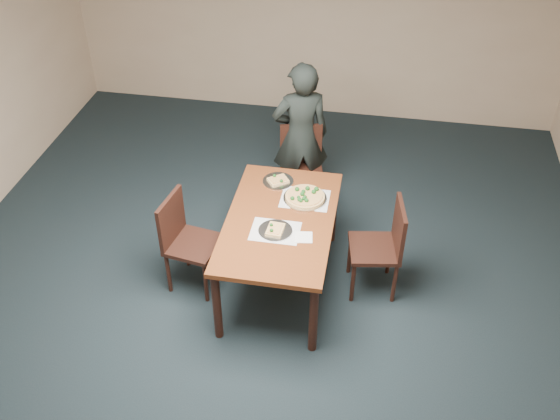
% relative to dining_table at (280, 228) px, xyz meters
% --- Properties ---
extents(ground, '(8.00, 8.00, 0.00)m').
position_rel_dining_table_xyz_m(ground, '(-0.15, -0.77, -0.66)').
color(ground, black).
rests_on(ground, ground).
extents(room_shell, '(8.00, 8.00, 8.00)m').
position_rel_dining_table_xyz_m(room_shell, '(-0.15, -0.77, 1.08)').
color(room_shell, '#CAAA8C').
rests_on(room_shell, ground).
extents(dining_table, '(0.90, 1.50, 0.75)m').
position_rel_dining_table_xyz_m(dining_table, '(0.00, 0.00, 0.00)').
color(dining_table, '#5B2812').
rests_on(dining_table, ground).
extents(chair_far, '(0.50, 0.50, 0.91)m').
position_rel_dining_table_xyz_m(chair_far, '(0.01, 1.18, -0.14)').
color(chair_far, black).
rests_on(chair_far, ground).
extents(chair_left, '(0.48, 0.48, 0.91)m').
position_rel_dining_table_xyz_m(chair_left, '(-0.82, -0.10, -0.14)').
color(chair_left, black).
rests_on(chair_left, ground).
extents(chair_right, '(0.48, 0.48, 0.91)m').
position_rel_dining_table_xyz_m(chair_right, '(0.88, 0.12, -0.14)').
color(chair_right, black).
rests_on(chair_right, ground).
extents(diner, '(0.66, 0.54, 1.57)m').
position_rel_dining_table_xyz_m(diner, '(-0.02, 1.29, 0.13)').
color(diner, black).
rests_on(diner, ground).
extents(placemat_main, '(0.42, 0.32, 0.00)m').
position_rel_dining_table_xyz_m(placemat_main, '(0.16, 0.32, 0.09)').
color(placemat_main, white).
rests_on(placemat_main, dining_table).
extents(placemat_near, '(0.40, 0.30, 0.00)m').
position_rel_dining_table_xyz_m(placemat_near, '(-0.01, -0.16, 0.09)').
color(placemat_near, white).
rests_on(placemat_near, dining_table).
extents(pizza_pan, '(0.38, 0.38, 0.07)m').
position_rel_dining_table_xyz_m(pizza_pan, '(0.16, 0.32, 0.12)').
color(pizza_pan, silver).
rests_on(pizza_pan, dining_table).
extents(slice_plate_near, '(0.28, 0.28, 0.06)m').
position_rel_dining_table_xyz_m(slice_plate_near, '(-0.01, -0.16, 0.11)').
color(slice_plate_near, silver).
rests_on(slice_plate_near, dining_table).
extents(slice_plate_far, '(0.28, 0.28, 0.06)m').
position_rel_dining_table_xyz_m(slice_plate_far, '(-0.11, 0.53, 0.10)').
color(slice_plate_far, silver).
rests_on(slice_plate_far, dining_table).
extents(napkin, '(0.16, 0.16, 0.01)m').
position_rel_dining_table_xyz_m(napkin, '(0.23, -0.20, 0.09)').
color(napkin, white).
rests_on(napkin, dining_table).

